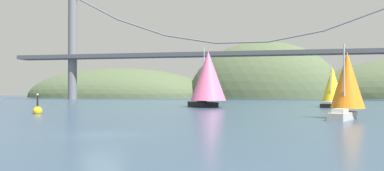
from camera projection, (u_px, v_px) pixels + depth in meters
ground_plane at (102, 135)px, 25.20m from camera, size 360.00×360.00×0.00m
headland_center at (264, 98)px, 156.11m from camera, size 58.63×44.00×43.25m
headland_left at (118, 97)px, 168.74m from camera, size 79.48×44.00×24.15m
suspension_bridge at (241, 50)px, 118.25m from camera, size 143.76×6.00×33.35m
sailboat_orange_sail at (347, 83)px, 39.54m from camera, size 4.48×6.59×7.23m
sailboat_pink_spinnaker at (208, 78)px, 66.45m from camera, size 8.54×9.96×10.05m
sailboat_yellow_sail at (332, 86)px, 67.96m from camera, size 4.65×6.98×7.47m
channel_buoy at (37, 111)px, 48.28m from camera, size 1.10×1.10×2.64m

